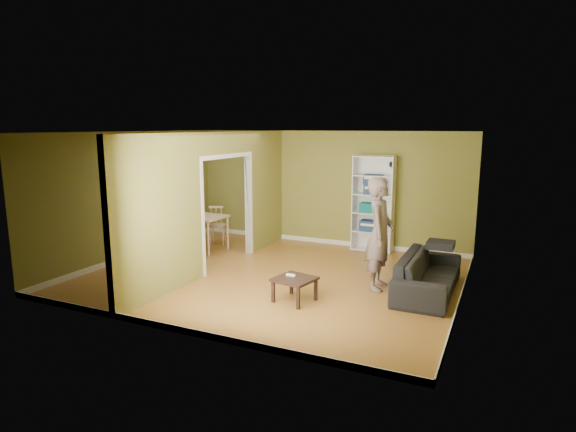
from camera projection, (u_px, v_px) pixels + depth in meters
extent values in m
plane|color=#A65D33|center=(274.00, 276.00, 8.82)|extent=(6.50, 6.50, 0.00)
plane|color=white|center=(273.00, 132.00, 8.34)|extent=(6.50, 6.50, 0.00)
plane|color=olive|center=(327.00, 188.00, 11.03)|extent=(6.50, 0.00, 6.50)
plane|color=olive|center=(177.00, 238.00, 6.12)|extent=(6.50, 0.00, 6.50)
plane|color=olive|center=(132.00, 195.00, 9.91)|extent=(0.00, 5.50, 5.50)
plane|color=olive|center=(466.00, 221.00, 7.24)|extent=(0.00, 5.50, 5.50)
cube|color=black|center=(392.00, 164.00, 10.25)|extent=(0.10, 0.10, 0.10)
imported|color=black|center=(428.00, 268.00, 7.89)|extent=(2.14, 0.92, 0.81)
imported|color=slate|center=(380.00, 224.00, 7.95)|extent=(0.85, 0.68, 2.22)
cube|color=white|center=(354.00, 203.00, 10.61)|extent=(0.02, 0.38, 2.08)
cube|color=white|center=(393.00, 205.00, 10.25)|extent=(0.02, 0.38, 2.08)
cube|color=white|center=(376.00, 203.00, 10.59)|extent=(0.88, 0.02, 2.08)
cube|color=white|center=(372.00, 249.00, 10.62)|extent=(0.84, 0.38, 0.02)
cube|color=white|center=(372.00, 231.00, 10.54)|extent=(0.84, 0.38, 0.02)
cube|color=white|center=(373.00, 213.00, 10.47)|extent=(0.84, 0.38, 0.02)
cube|color=white|center=(374.00, 195.00, 10.39)|extent=(0.84, 0.38, 0.02)
cube|color=white|center=(374.00, 176.00, 10.32)|extent=(0.84, 0.38, 0.02)
cube|color=white|center=(375.00, 157.00, 10.24)|extent=(0.84, 0.38, 0.02)
cube|color=navy|center=(371.00, 226.00, 10.53)|extent=(0.45, 0.30, 0.23)
cube|color=#0E7151|center=(370.00, 208.00, 10.48)|extent=(0.40, 0.26, 0.21)
cube|color=#1B1A49|center=(374.00, 189.00, 10.36)|extent=(0.42, 0.27, 0.21)
cube|color=navy|center=(374.00, 180.00, 10.34)|extent=(0.41, 0.27, 0.21)
cube|color=black|center=(295.00, 279.00, 7.48)|extent=(0.57, 0.57, 0.04)
cube|color=black|center=(274.00, 293.00, 7.40)|extent=(0.05, 0.05, 0.34)
cube|color=black|center=(303.00, 298.00, 7.20)|extent=(0.05, 0.05, 0.34)
cube|color=black|center=(287.00, 284.00, 7.82)|extent=(0.05, 0.05, 0.34)
cube|color=black|center=(314.00, 288.00, 7.63)|extent=(0.05, 0.05, 0.34)
cube|color=white|center=(291.00, 275.00, 7.58)|extent=(0.15, 0.04, 0.03)
cube|color=tan|center=(197.00, 216.00, 10.57)|extent=(1.23, 0.82, 0.04)
cylinder|color=tan|center=(166.00, 234.00, 10.56)|extent=(0.05, 0.05, 0.73)
cylinder|color=tan|center=(210.00, 239.00, 10.09)|extent=(0.05, 0.05, 0.73)
cylinder|color=tan|center=(186.00, 228.00, 11.20)|extent=(0.05, 0.05, 0.73)
cylinder|color=tan|center=(228.00, 232.00, 10.73)|extent=(0.05, 0.05, 0.73)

